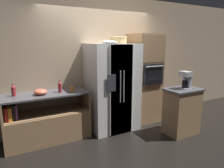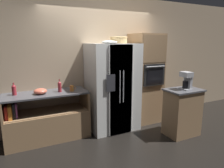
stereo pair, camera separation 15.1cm
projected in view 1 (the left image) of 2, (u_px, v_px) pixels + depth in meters
name	position (u px, v px, depth m)	size (l,w,h in m)	color
ground_plane	(110.00, 130.00, 4.24)	(20.00, 20.00, 0.00)	black
wall_back	(99.00, 62.00, 4.38)	(12.00, 0.06, 2.80)	tan
counter_left	(47.00, 123.00, 3.74)	(1.50, 0.61, 0.91)	#93704C
refrigerator	(112.00, 87.00, 4.18)	(1.00, 0.79, 1.80)	silver
wall_oven	(144.00, 78.00, 4.61)	(0.64, 0.69, 2.01)	#93704C
island_counter	(182.00, 111.00, 4.00)	(0.70, 0.48, 0.93)	#93704C
wicker_basket	(118.00, 40.00, 4.10)	(0.37, 0.37, 0.14)	tan
fruit_bowl	(109.00, 42.00, 3.88)	(0.31, 0.31, 0.06)	white
bottle_tall	(13.00, 90.00, 3.44)	(0.07, 0.07, 0.22)	maroon
bottle_short	(60.00, 87.00, 3.70)	(0.07, 0.07, 0.24)	maroon
mug	(72.00, 89.00, 3.77)	(0.11, 0.08, 0.11)	orange
mixing_bowl	(40.00, 92.00, 3.54)	(0.23, 0.23, 0.10)	#DB664C
coffee_maker	(186.00, 79.00, 3.86)	(0.17, 0.21, 0.34)	#B2B2B7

